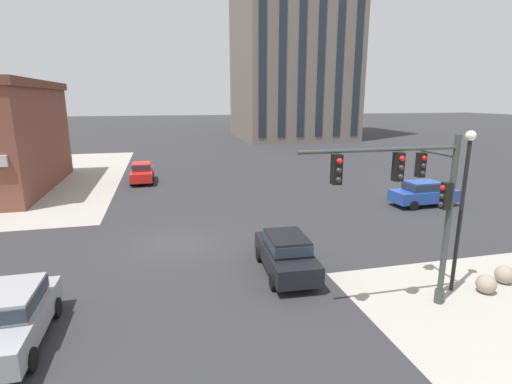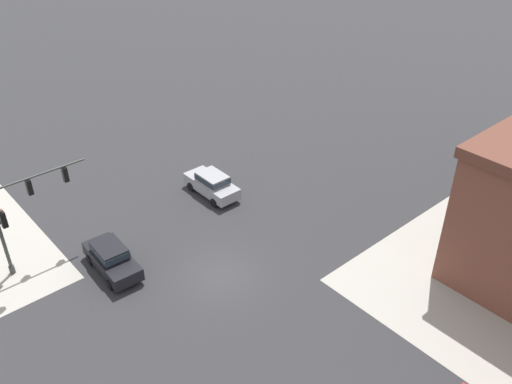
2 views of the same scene
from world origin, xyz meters
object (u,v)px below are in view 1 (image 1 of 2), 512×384
traffic_signal_main (419,196)px  street_lamp_corner_near (463,195)px  bollard_sphere_curb_a (486,284)px  car_cross_eastbound (11,316)px  car_main_northbound_far (142,172)px  car_main_northbound_near (423,192)px  bollard_sphere_curb_b (505,275)px  car_main_southbound_near (286,252)px

traffic_signal_main → street_lamp_corner_near: street_lamp_corner_near is taller
traffic_signal_main → bollard_sphere_curb_a: traffic_signal_main is taller
bollard_sphere_curb_a → car_cross_eastbound: (-15.93, 0.73, 0.56)m
car_main_northbound_far → car_main_northbound_near: bearing=-33.7°
street_lamp_corner_near → traffic_signal_main: bearing=-167.7°
traffic_signal_main → street_lamp_corner_near: size_ratio=0.99×
bollard_sphere_curb_b → car_main_southbound_near: size_ratio=0.16×
car_main_southbound_near → car_cross_eastbound: (-9.24, -2.65, 0.00)m
car_main_northbound_far → street_lamp_corner_near: bearing=-62.4°
car_main_southbound_near → street_lamp_corner_near: bearing=-27.3°
bollard_sphere_curb_a → bollard_sphere_curb_b: (1.33, 0.49, 0.00)m
car_main_northbound_far → car_main_southbound_near: (6.46, -20.21, 0.00)m
car_main_northbound_near → car_cross_eastbound: same height
bollard_sphere_curb_b → traffic_signal_main: bearing=-174.0°
bollard_sphere_curb_a → car_main_northbound_near: bearing=63.7°
traffic_signal_main → car_main_northbound_near: 14.49m
bollard_sphere_curb_b → street_lamp_corner_near: 4.12m
traffic_signal_main → bollard_sphere_curb_b: 5.81m
bollard_sphere_curb_a → car_main_southbound_near: (-6.69, 3.38, 0.56)m
street_lamp_corner_near → car_main_southbound_near: (-5.61, 2.90, -2.78)m
bollard_sphere_curb_a → car_cross_eastbound: 15.96m
bollard_sphere_curb_b → car_main_northbound_near: (4.19, 10.67, 0.56)m
car_main_northbound_near → car_main_southbound_near: (-12.21, -7.78, 0.00)m
car_main_southbound_near → traffic_signal_main: bearing=-44.3°
bollard_sphere_curb_b → car_cross_eastbound: size_ratio=0.16×
street_lamp_corner_near → car_cross_eastbound: 15.11m
car_main_northbound_far → bollard_sphere_curb_a: bearing=-60.9°
bollard_sphere_curb_a → car_main_northbound_near: size_ratio=0.16×
traffic_signal_main → bollard_sphere_curb_b: size_ratio=8.35×
traffic_signal_main → bollard_sphere_curb_a: size_ratio=8.35×
car_main_northbound_near → street_lamp_corner_near: bearing=-121.7°
traffic_signal_main → car_main_northbound_near: size_ratio=1.33×
car_main_northbound_far → car_cross_eastbound: size_ratio=1.00×
traffic_signal_main → car_main_northbound_far: bearing=112.8°
bollard_sphere_curb_a → bollard_sphere_curb_b: size_ratio=1.00×
car_main_northbound_near → car_cross_eastbound: bearing=-154.1°
bollard_sphere_curb_b → car_main_northbound_near: car_main_northbound_near is taller
bollard_sphere_curb_b → car_main_northbound_far: car_main_northbound_far is taller
car_main_southbound_near → car_cross_eastbound: same height
car_main_southbound_near → car_cross_eastbound: bearing=-164.0°
car_main_northbound_far → car_cross_eastbound: (-2.78, -22.86, 0.00)m
bollard_sphere_curb_b → bollard_sphere_curb_a: bearing=-159.9°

